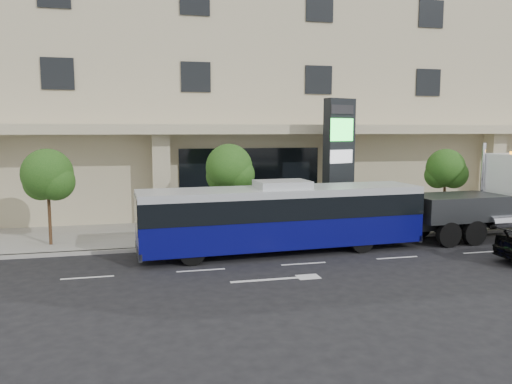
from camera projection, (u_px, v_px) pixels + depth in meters
ground at (292, 254)px, 20.81m from camera, size 120.00×120.00×0.00m
sidewalk at (263, 230)px, 25.63m from camera, size 120.00×6.00×0.15m
curb at (279, 242)px, 22.73m from camera, size 120.00×0.30×0.15m
convention_center at (227, 60)px, 34.47m from camera, size 60.00×17.60×20.00m
tree_left at (48, 178)px, 21.62m from camera, size 2.27×2.20×4.22m
tree_mid at (230, 171)px, 23.43m from camera, size 2.28×2.20×4.38m
tree_right at (446, 171)px, 26.07m from camera, size 2.10×2.00×4.04m
city_bus at (282, 216)px, 21.07m from camera, size 12.17×3.14×3.05m
tow_truck at (502, 199)px, 23.95m from camera, size 9.97×2.82×4.53m
signage_pylon at (339, 164)px, 24.90m from camera, size 1.73×1.09×6.56m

